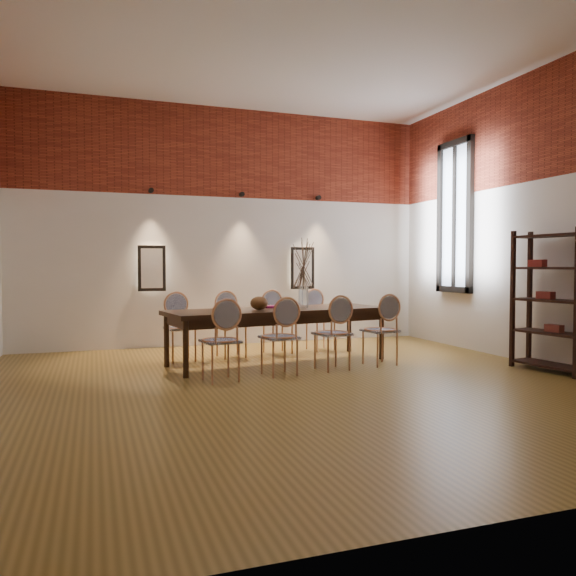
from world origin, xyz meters
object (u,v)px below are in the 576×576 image
object	(u,v)px
chair_near_c	(332,333)
chair_far_d	(321,320)
dining_table	(278,336)
chair_far_c	(278,323)
bowl	(259,303)
shelving_rack	(552,301)
vase	(303,297)
book	(273,307)
chair_near_b	(279,337)
chair_near_d	(380,330)
chair_near_a	(220,341)
chair_far_a	(181,328)
chair_far_b	(231,325)

from	to	relation	value
chair_near_c	chair_far_d	bearing A→B (deg)	63.63
dining_table	chair_far_c	distance (m)	0.87
bowl	shelving_rack	distance (m)	3.75
vase	book	size ratio (longest dim) A/B	1.15
chair_near_b	shelving_rack	world-z (taller)	shelving_rack
chair_far_c	chair_far_d	world-z (taller)	same
chair_near_d	shelving_rack	world-z (taller)	shelving_rack
chair_near_b	bowl	xyz separation A→B (m)	(-0.04, 0.72, 0.37)
chair_near_a	chair_far_c	size ratio (longest dim) A/B	1.00
chair_far_c	chair_near_d	bearing A→B (deg)	116.37
chair_near_d	chair_far_d	distance (m)	1.54
chair_near_b	chair_far_a	size ratio (longest dim) A/B	1.00
bowl	vase	bearing A→B (deg)	12.79
chair_near_d	bowl	xyz separation A→B (m)	(-1.56, 0.49, 0.37)
chair_near_a	chair_near_d	bearing A→B (deg)	-0.00
chair_near_b	chair_far_c	distance (m)	1.72
chair_near_a	chair_far_c	xyz separation A→B (m)	(1.28, 1.76, 0.00)
chair_far_d	vase	bearing A→B (deg)	45.74
chair_near_d	chair_far_b	xyz separation A→B (m)	(-1.75, 1.29, 0.00)
shelving_rack	chair_near_d	bearing A→B (deg)	140.82
chair_near_c	book	world-z (taller)	chair_near_c
chair_far_b	chair_far_a	bearing A→B (deg)	0.00
chair_far_a	chair_far_b	world-z (taller)	same
chair_near_d	shelving_rack	xyz separation A→B (m)	(1.82, -1.13, 0.43)
chair_near_c	chair_near_d	xyz separation A→B (m)	(0.76, 0.12, 0.00)
dining_table	chair_far_b	bearing A→B (deg)	116.37
chair_near_b	chair_near_c	bearing A→B (deg)	0.00
dining_table	shelving_rack	size ratio (longest dim) A/B	1.70
dining_table	bowl	size ratio (longest dim) A/B	12.76
chair_near_a	bowl	size ratio (longest dim) A/B	3.92
chair_far_b	bowl	world-z (taller)	chair_far_b
chair_near_b	dining_table	bearing A→B (deg)	63.63
chair_far_c	chair_far_a	bearing A→B (deg)	0.00
chair_far_a	bowl	distance (m)	1.23
vase	chair_near_a	bearing A→B (deg)	-144.65
dining_table	bowl	world-z (taller)	bowl
chair_near_c	chair_far_b	size ratio (longest dim) A/B	1.00
chair_far_d	bowl	distance (m)	1.72
chair_far_b	book	size ratio (longest dim) A/B	3.62
chair_near_a	chair_near_b	distance (m)	0.77
chair_near_c	vase	world-z (taller)	vase
chair_near_d	bowl	world-z (taller)	chair_near_d
dining_table	chair_near_b	distance (m)	0.87
chair_far_c	bowl	distance (m)	1.14
chair_near_b	vase	bearing A→B (deg)	44.77
dining_table	vase	size ratio (longest dim) A/B	10.21
chair_far_d	bowl	world-z (taller)	chair_far_d
chair_near_a	shelving_rack	distance (m)	4.19
chair_near_a	chair_near_d	world-z (taller)	same
chair_far_d	chair_near_d	bearing A→B (deg)	90.00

